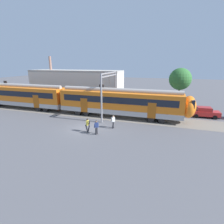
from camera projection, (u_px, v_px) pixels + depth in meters
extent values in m
plane|color=#515156|center=(86.00, 128.00, 21.70)|extent=(160.00, 160.00, 0.00)
cube|color=slate|center=(56.00, 111.00, 29.61)|extent=(80.00, 4.40, 0.01)
cube|color=#B2ADA8|center=(119.00, 110.00, 26.07)|extent=(18.00, 3.06, 0.70)
cube|color=orange|center=(119.00, 100.00, 25.65)|extent=(18.00, 3.00, 2.40)
cube|color=black|center=(116.00, 100.00, 24.21)|extent=(16.56, 0.03, 0.90)
cube|color=#AC5413|center=(152.00, 111.00, 23.02)|extent=(1.10, 0.04, 2.10)
cube|color=#AC5413|center=(84.00, 105.00, 25.95)|extent=(1.10, 0.04, 2.10)
cylinder|color=gray|center=(119.00, 90.00, 25.28)|extent=(17.64, 0.70, 0.70)
cube|color=black|center=(102.00, 86.00, 25.93)|extent=(0.70, 0.12, 0.40)
cylinder|color=black|center=(162.00, 118.00, 24.37)|extent=(0.90, 2.40, 0.90)
cylinder|color=black|center=(152.00, 117.00, 24.78)|extent=(0.90, 2.40, 0.90)
cylinder|color=black|center=(89.00, 111.00, 27.68)|extent=(0.90, 2.40, 0.90)
cylinder|color=black|center=(81.00, 110.00, 28.09)|extent=(0.90, 2.40, 0.90)
ellipsoid|color=orange|center=(189.00, 107.00, 22.91)|extent=(1.80, 2.85, 2.95)
cube|color=black|center=(192.00, 103.00, 22.65)|extent=(0.40, 2.40, 1.00)
cube|color=#B2ADA8|center=(20.00, 102.00, 31.58)|extent=(18.00, 3.06, 0.70)
cube|color=orange|center=(19.00, 93.00, 31.16)|extent=(18.00, 3.00, 2.40)
cube|color=black|center=(11.00, 94.00, 29.72)|extent=(16.56, 0.03, 0.90)
cube|color=#AC5413|center=(36.00, 101.00, 28.53)|extent=(1.10, 0.04, 2.10)
cylinder|color=gray|center=(18.00, 86.00, 30.79)|extent=(17.64, 0.70, 0.70)
cube|color=black|center=(5.00, 82.00, 31.44)|extent=(0.70, 0.12, 0.40)
cylinder|color=black|center=(50.00, 108.00, 29.88)|extent=(0.90, 2.40, 0.90)
cylinder|color=black|center=(43.00, 107.00, 30.30)|extent=(0.90, 2.40, 0.90)
cylinder|color=black|center=(0.00, 103.00, 33.19)|extent=(0.90, 2.40, 0.90)
cylinder|color=#28282D|center=(87.00, 128.00, 20.50)|extent=(0.38, 0.22, 0.87)
cylinder|color=#28282D|center=(89.00, 129.00, 20.30)|extent=(0.38, 0.22, 0.87)
cube|color=gold|center=(87.00, 123.00, 20.21)|extent=(0.31, 0.40, 0.56)
cylinder|color=gold|center=(88.00, 124.00, 20.00)|extent=(0.26, 0.14, 0.52)
cylinder|color=gold|center=(87.00, 123.00, 20.44)|extent=(0.26, 0.14, 0.52)
sphere|color=brown|center=(87.00, 120.00, 20.10)|extent=(0.22, 0.22, 0.22)
sphere|color=black|center=(87.00, 119.00, 20.09)|extent=(0.20, 0.20, 0.20)
cube|color=black|center=(89.00, 123.00, 20.18)|extent=(0.21, 0.31, 0.40)
cylinder|color=#28282D|center=(96.00, 131.00, 19.56)|extent=(0.31, 0.38, 0.87)
cylinder|color=#28282D|center=(97.00, 130.00, 19.86)|extent=(0.31, 0.38, 0.87)
cube|color=navy|center=(96.00, 125.00, 19.51)|extent=(0.43, 0.39, 0.56)
cylinder|color=navy|center=(98.00, 125.00, 19.65)|extent=(0.20, 0.26, 0.52)
cylinder|color=navy|center=(95.00, 126.00, 19.41)|extent=(0.20, 0.26, 0.52)
sphere|color=brown|center=(96.00, 122.00, 19.39)|extent=(0.22, 0.22, 0.22)
sphere|color=black|center=(96.00, 121.00, 19.40)|extent=(0.20, 0.20, 0.20)
cylinder|color=#28282D|center=(113.00, 125.00, 21.44)|extent=(0.36, 0.35, 0.87)
cylinder|color=#28282D|center=(113.00, 124.00, 21.76)|extent=(0.36, 0.35, 0.87)
cube|color=silver|center=(113.00, 119.00, 21.41)|extent=(0.42, 0.43, 0.56)
cylinder|color=silver|center=(114.00, 119.00, 21.59)|extent=(0.24, 0.23, 0.52)
cylinder|color=silver|center=(112.00, 120.00, 21.25)|extent=(0.24, 0.23, 0.52)
sphere|color=tan|center=(113.00, 116.00, 21.29)|extent=(0.22, 0.22, 0.22)
sphere|color=black|center=(113.00, 116.00, 21.29)|extent=(0.20, 0.20, 0.20)
cube|color=black|center=(112.00, 119.00, 21.55)|extent=(0.31, 0.31, 0.40)
cube|color=#B22323|center=(205.00, 113.00, 25.92)|extent=(4.04, 1.73, 0.68)
cube|color=maroon|center=(204.00, 109.00, 25.80)|extent=(1.93, 1.48, 0.56)
cube|color=black|center=(211.00, 110.00, 25.55)|extent=(0.15, 1.37, 0.48)
cylinder|color=black|center=(212.00, 115.00, 26.39)|extent=(0.60, 0.21, 0.60)
cylinder|color=black|center=(215.00, 117.00, 24.96)|extent=(0.60, 0.21, 0.60)
cylinder|color=black|center=(195.00, 113.00, 27.07)|extent=(0.60, 0.21, 0.60)
cylinder|color=black|center=(196.00, 116.00, 25.64)|extent=(0.60, 0.21, 0.60)
cylinder|color=gray|center=(101.00, 99.00, 22.99)|extent=(0.24, 0.24, 6.50)
cylinder|color=gray|center=(115.00, 92.00, 28.85)|extent=(0.24, 0.24, 6.50)
cube|color=gray|center=(109.00, 73.00, 25.05)|extent=(0.20, 6.40, 0.16)
cube|color=gray|center=(109.00, 76.00, 25.16)|extent=(0.20, 6.40, 0.16)
cylinder|color=black|center=(109.00, 80.00, 25.32)|extent=(0.03, 0.03, 1.00)
cube|color=beige|center=(76.00, 86.00, 37.16)|extent=(19.75, 5.00, 6.00)
cube|color=#A7A39B|center=(75.00, 71.00, 36.30)|extent=(19.75, 5.00, 0.40)
cylinder|color=#8C6656|center=(50.00, 64.00, 37.67)|extent=(0.50, 0.50, 3.20)
cylinder|color=brown|center=(178.00, 97.00, 31.36)|extent=(0.32, 0.32, 3.78)
sphere|color=#2D662D|center=(180.00, 79.00, 30.49)|extent=(3.81, 3.81, 3.81)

